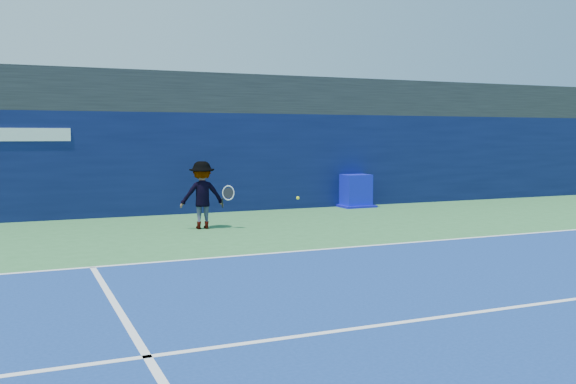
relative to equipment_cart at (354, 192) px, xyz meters
name	(u,v)px	position (x,y,z in m)	size (l,w,h in m)	color
ground	(430,277)	(-4.02, -9.79, -0.48)	(80.00, 80.00, 0.00)	#33723B
baseline	(344,248)	(-4.02, -6.79, -0.48)	(24.00, 0.10, 0.01)	white
service_line	(518,307)	(-4.02, -11.79, -0.48)	(24.00, 0.10, 0.01)	white
stadium_band	(220,96)	(-4.02, 1.71, 3.12)	(36.00, 3.00, 1.20)	black
back_wall_assembly	(230,162)	(-4.03, 0.71, 1.02)	(36.00, 1.03, 3.00)	#0B133E
equipment_cart	(354,192)	(0.00, 0.00, 0.00)	(1.13, 1.13, 1.06)	#0D11BC
tennis_player	(202,195)	(-5.94, -2.89, 0.36)	(1.32, 0.77, 1.68)	white
tennis_ball	(298,198)	(-3.92, -4.24, 0.33)	(0.08, 0.08, 0.08)	#C8D517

